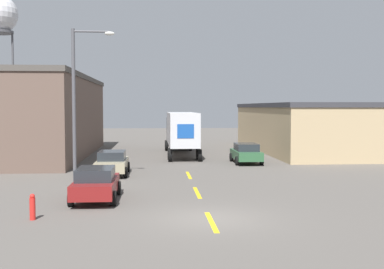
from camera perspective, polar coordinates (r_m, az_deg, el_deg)
The scene contains 10 objects.
ground_plane at distance 18.87m, azimuth 2.13°, elevation -9.92°, with size 160.00×160.00×0.00m, color #56514C.
road_centerline at distance 24.38m, azimuth 0.62°, elevation -6.90°, with size 0.20×15.66×0.01m.
warehouse_left at distance 44.91m, azimuth -20.70°, elevation 2.04°, with size 13.73×23.14×7.01m.
warehouse_right at distance 48.71m, azimuth 12.99°, elevation 0.88°, with size 9.16×23.15×4.67m.
semi_truck at distance 43.16m, azimuth -1.32°, elevation 0.56°, with size 2.70×12.59×3.82m.
parked_car_left_far at distance 30.94m, azimuth -9.44°, elevation -3.28°, with size 2.05×4.32×1.53m.
parked_car_left_near at distance 22.68m, azimuth -11.32°, elevation -5.69°, with size 2.05×4.32×1.53m.
parked_car_right_far at distance 37.07m, azimuth 6.43°, elevation -2.18°, with size 2.05×4.32×1.53m.
street_lamp at distance 27.86m, azimuth -13.32°, elevation 4.58°, with size 2.41×0.32×8.68m.
fire_hydrant at distance 19.51m, azimuth -18.38°, elevation -8.15°, with size 0.22×0.22×1.01m.
Camera 1 is at (-2.08, -18.26, 4.31)m, focal length 45.00 mm.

